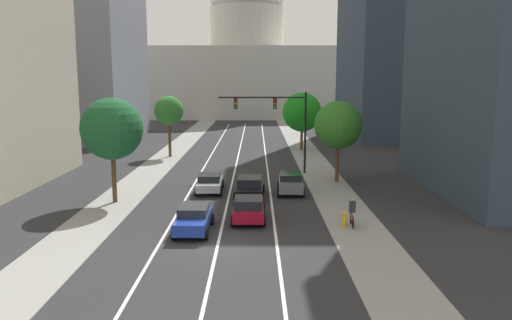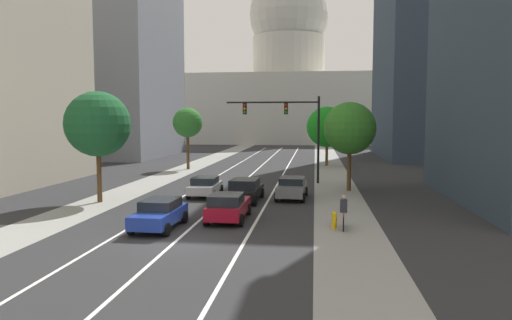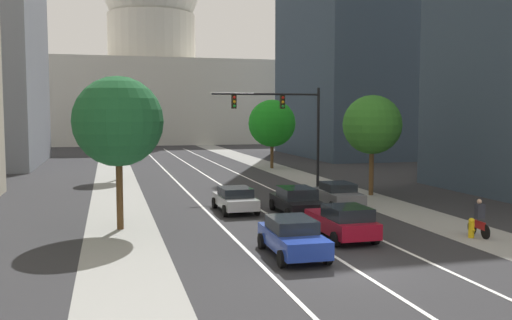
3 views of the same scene
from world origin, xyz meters
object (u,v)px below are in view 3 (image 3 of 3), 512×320
object	(u,v)px
capitol_building	(152,72)
street_tree_mid_right	(272,123)
fire_hydrant	(471,228)
traffic_signal_mast	(287,117)
car_blue	(292,236)
car_gray	(338,195)
street_tree_near_left	(118,119)
car_black	(297,200)
street_tree_far_right	(372,125)
car_silver	(235,199)
street_tree_mid_left	(118,122)
cyclist	(479,218)
car_crimson	(342,221)

from	to	relation	value
capitol_building	street_tree_mid_right	size ratio (longest dim) A/B	7.36
capitol_building	fire_hydrant	bearing A→B (deg)	-85.27
capitol_building	traffic_signal_mast	distance (m)	70.53
car_blue	car_gray	size ratio (longest dim) A/B	1.02
street_tree_near_left	traffic_signal_mast	bearing A→B (deg)	-40.05
car_gray	car_black	bearing A→B (deg)	117.12
street_tree_mid_right	street_tree_far_right	xyz separation A→B (m)	(1.23, -19.56, 0.23)
car_blue	car_silver	world-z (taller)	car_blue
capitol_building	street_tree_mid_left	world-z (taller)	capitol_building
car_blue	street_tree_mid_left	world-z (taller)	street_tree_mid_left
car_black	cyclist	distance (m)	9.63
car_silver	street_tree_mid_right	xyz separation A→B (m)	(9.14, 23.40, 3.82)
car_blue	car_black	size ratio (longest dim) A/B	0.90
car_crimson	street_tree_mid_right	world-z (taller)	street_tree_mid_right
car_gray	street_tree_mid_right	world-z (taller)	street_tree_mid_right
fire_hydrant	street_tree_near_left	world-z (taller)	street_tree_near_left
traffic_signal_mast	capitol_building	bearing A→B (deg)	93.35
car_black	car_crimson	bearing A→B (deg)	-178.03
car_gray	car_crimson	distance (m)	8.21
car_gray	car_crimson	xyz separation A→B (m)	(-3.10, -7.60, 0.01)
car_gray	car_black	xyz separation A→B (m)	(-3.10, -1.41, -0.00)
street_tree_far_right	car_gray	bearing A→B (deg)	-135.44
fire_hydrant	street_tree_mid_left	xyz separation A→B (m)	(-15.15, 5.96, 4.71)
car_blue	street_tree_far_right	xyz separation A→B (m)	(10.37, 13.97, 4.01)
street_tree_mid_right	cyclist	bearing A→B (deg)	-89.87
car_silver	car_black	bearing A→B (deg)	-119.33
car_gray	fire_hydrant	xyz separation A→B (m)	(2.56, -8.94, -0.31)
fire_hydrant	street_tree_near_left	distance (m)	30.97
car_gray	cyclist	xyz separation A→B (m)	(3.02, -8.85, 0.07)
capitol_building	street_tree_mid_right	bearing A→B (deg)	-82.05
car_silver	car_blue	bearing A→B (deg)	179.09
street_tree_mid_left	street_tree_near_left	bearing A→B (deg)	88.96
car_crimson	fire_hydrant	distance (m)	5.82
traffic_signal_mast	cyclist	size ratio (longest dim) A/B	4.66
street_tree_mid_left	street_tree_near_left	xyz separation A→B (m)	(0.38, 20.86, -0.09)
car_crimson	street_tree_far_right	distance (m)	14.35
car_gray	street_tree_mid_left	size ratio (longest dim) A/B	0.58
car_blue	traffic_signal_mast	world-z (taller)	traffic_signal_mast
car_black	street_tree_mid_left	world-z (taller)	street_tree_mid_left
car_crimson	traffic_signal_mast	distance (m)	16.52
cyclist	street_tree_far_right	size ratio (longest dim) A/B	0.25
car_crimson	cyclist	distance (m)	6.24
fire_hydrant	street_tree_near_left	size ratio (longest dim) A/B	0.14
car_blue	street_tree_mid_left	bearing A→B (deg)	44.13
street_tree_mid_left	street_tree_far_right	xyz separation A→B (m)	(16.77, 7.09, -0.38)
street_tree_mid_right	street_tree_far_right	world-z (taller)	street_tree_mid_right
car_black	car_silver	world-z (taller)	car_black
street_tree_near_left	car_crimson	bearing A→B (deg)	-70.31
car_silver	cyclist	bearing A→B (deg)	-135.61
cyclist	street_tree_near_left	size ratio (longest dim) A/B	0.26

